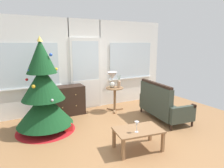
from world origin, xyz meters
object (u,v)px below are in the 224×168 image
settee_sofa (161,105)px  wine_glass (137,124)px  side_table (115,94)px  flower_vase (119,84)px  christmas_tree (44,96)px  dresser_cabinet (67,101)px  coffee_table (138,132)px  gift_box (68,127)px  table_lamp (112,78)px

settee_sofa → wine_glass: settee_sofa is taller
settee_sofa → side_table: size_ratio=2.20×
flower_vase → settee_sofa: bearing=-58.7°
christmas_tree → side_table: bearing=11.9°
dresser_cabinet → flower_vase: bearing=-16.1°
wine_glass → settee_sofa: bearing=34.7°
wine_glass → flower_vase: bearing=68.0°
christmas_tree → wine_glass: size_ratio=10.49×
dresser_cabinet → wine_glass: dresser_cabinet is taller
coffee_table → gift_box: bearing=124.1°
dresser_cabinet → table_lamp: (1.21, -0.30, 0.57)m
table_lamp → gift_box: (-1.49, -0.73, -0.87)m
settee_sofa → table_lamp: size_ratio=3.37×
side_table → wine_glass: (-0.73, -2.11, 0.05)m
table_lamp → side_table: bearing=-33.7°
christmas_tree → flower_vase: size_ratio=5.85×
side_table → table_lamp: bearing=146.3°
settee_sofa → coffee_table: (-1.37, -0.93, -0.04)m
side_table → gift_box: size_ratio=3.82×
gift_box → flower_vase: bearing=20.8°
christmas_tree → wine_glass: bearing=-53.9°
flower_vase → wine_glass: flower_vase is taller
christmas_tree → table_lamp: christmas_tree is taller
christmas_tree → settee_sofa: 2.82m
table_lamp → gift_box: size_ratio=2.49×
table_lamp → coffee_table: table_lamp is taller
gift_box → dresser_cabinet: bearing=74.6°
gift_box → settee_sofa: bearing=-10.3°
gift_box → side_table: bearing=23.8°
christmas_tree → dresser_cabinet: 1.10m
settee_sofa → side_table: bearing=123.6°
table_lamp → coffee_table: size_ratio=0.48×
side_table → flower_vase: bearing=-31.0°
table_lamp → flower_vase: table_lamp is taller
side_table → coffee_table: bearing=-107.5°
settee_sofa → coffee_table: settee_sofa is taller
dresser_cabinet → side_table: dresser_cabinet is taller
side_table → flower_vase: (0.10, -0.06, 0.31)m
christmas_tree → gift_box: bearing=-33.1°
settee_sofa → gift_box: 2.34m
settee_sofa → side_table: (-0.73, 1.10, 0.10)m
dresser_cabinet → gift_box: size_ratio=5.12×
settee_sofa → christmas_tree: bearing=165.7°
settee_sofa → gift_box: settee_sofa is taller
side_table → flower_vase: 0.33m
table_lamp → gift_box: table_lamp is taller
flower_vase → wine_glass: bearing=-112.0°
coffee_table → wine_glass: 0.23m
dresser_cabinet → gift_box: 1.10m
dresser_cabinet → flower_vase: (1.37, -0.40, 0.40)m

